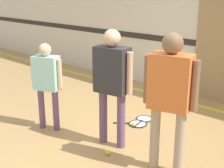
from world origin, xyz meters
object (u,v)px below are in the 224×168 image
Objects in this scene: person_instructor at (112,76)px; person_student_left at (47,77)px; person_student_right at (170,89)px; tennis_ball_by_spare_racket at (133,125)px; tennis_ball_near_instructor at (108,152)px; racket_second_spare at (144,119)px; racket_spare_on_floor at (136,124)px.

person_student_left is at bearing -174.26° from person_instructor.
person_student_right reaches higher than tennis_ball_by_spare_racket.
person_student_right is at bearing -16.90° from person_student_left.
tennis_ball_near_instructor is (1.17, 0.02, -0.77)m from person_student_left.
person_instructor is 23.54× the size of tennis_ball_near_instructor.
person_student_right is at bearing 34.94° from racket_second_spare.
tennis_ball_by_spare_racket reaches higher than racket_second_spare.
tennis_ball_near_instructor reaches higher than racket_spare_on_floor.
person_instructor is 1.35m from racket_second_spare.
tennis_ball_by_spare_racket is (-1.01, 0.68, -0.96)m from person_student_right.
person_student_left is at bearing -135.02° from tennis_ball_by_spare_racket.
tennis_ball_near_instructor is at bearing -67.80° from person_instructor.
person_instructor is 23.54× the size of tennis_ball_by_spare_racket.
person_student_left is at bearing -7.05° from person_student_right.
racket_spare_on_floor is at bearing -50.69° from person_student_right.
racket_spare_on_floor is (-1.02, 0.77, -0.98)m from person_student_right.
person_student_left is 19.64× the size of tennis_ball_by_spare_racket.
tennis_ball_by_spare_racket is at bearing -47.54° from person_student_right.
person_instructor is 1.13m from tennis_ball_by_spare_racket.
racket_spare_on_floor is 1.02× the size of racket_second_spare.
racket_spare_on_floor is at bearing 91.91° from person_instructor.
tennis_ball_near_instructor is 1.00× the size of tennis_ball_by_spare_racket.
person_instructor is 0.97× the size of person_student_right.
racket_spare_on_floor is at bearing -6.72° from racket_second_spare.
person_student_left is 1.92m from person_student_right.
tennis_ball_by_spare_racket is at bearing 92.30° from person_instructor.
person_instructor is 3.01× the size of racket_spare_on_floor.
person_instructor reaches higher than tennis_ball_by_spare_racket.
racket_second_spare is 7.66× the size of tennis_ball_by_spare_racket.
person_instructor is at bearing -8.81° from person_student_left.
person_student_right is 1.55m from tennis_ball_by_spare_racket.
person_student_left is 1.54m from racket_spare_on_floor.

